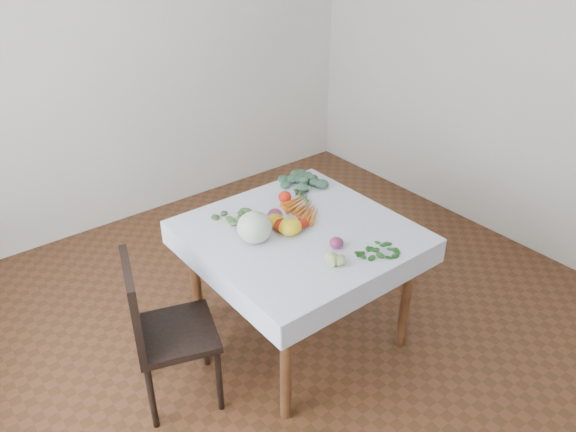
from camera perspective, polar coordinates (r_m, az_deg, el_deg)
name	(u,v)px	position (r m, az deg, el deg)	size (l,w,h in m)	color
ground	(298,334)	(3.55, 1.07, -11.88)	(4.00, 4.00, 0.00)	#5A311C
back_wall	(130,50)	(4.48, -15.74, 15.90)	(4.00, 0.04, 2.70)	white
table	(300,246)	(3.15, 1.18, -3.03)	(1.00, 1.00, 0.75)	brown
tablecloth	(300,231)	(3.10, 1.20, -1.49)	(1.12, 1.12, 0.01)	white
chair	(158,325)	(2.92, -13.10, -10.74)	(0.51, 0.51, 0.88)	black
cabbage	(255,227)	(2.96, -3.42, -1.15)	(0.19, 0.19, 0.17)	beige
tomato_a	(285,197)	(3.35, -0.32, 1.95)	(0.08, 0.08, 0.07)	red
tomato_b	(302,223)	(3.10, 1.41, -0.72)	(0.07, 0.07, 0.06)	red
tomato_c	(252,220)	(3.11, -3.73, -0.45)	(0.09, 0.09, 0.08)	red
tomato_d	(282,226)	(3.06, -0.60, -1.00)	(0.09, 0.09, 0.08)	red
heirloom_back	(275,221)	(3.11, -1.33, -0.51)	(0.11, 0.11, 0.07)	yellow
heirloom_front	(290,227)	(3.04, 0.20, -1.09)	(0.13, 0.13, 0.09)	yellow
onion_a	(275,215)	(3.16, -1.34, 0.09)	(0.09, 0.09, 0.07)	#501733
onion_b	(336,243)	(2.94, 4.94, -2.73)	(0.07, 0.07, 0.06)	#501733
tomatillo_cluster	(337,257)	(2.84, 4.96, -4.19)	(0.09, 0.14, 0.05)	#C4D078
carrot_bunch	(303,208)	(3.28, 1.58, 0.82)	(0.20, 0.31, 0.03)	orange
kale_bunch	(297,183)	(3.55, 0.87, 3.42)	(0.33, 0.25, 0.04)	#3C6347
basil_bunch	(377,252)	(2.94, 9.05, -3.62)	(0.23, 0.17, 0.01)	#1C541A
dill_bunch	(234,216)	(3.22, -5.48, 0.01)	(0.21, 0.20, 0.02)	#3E6B31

